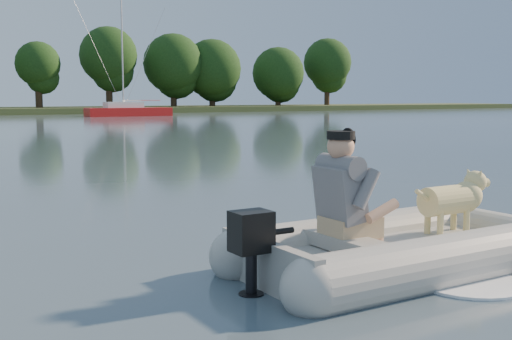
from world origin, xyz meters
TOP-DOWN VIEW (x-y plane):
  - water at (0.00, 0.00)m, footprint 160.00×160.00m
  - treeline at (9.58, 61.06)m, footprint 92.33×7.35m
  - dinghy at (0.47, -0.50)m, footprint 4.73×2.89m
  - man at (-0.29, -0.44)m, footprint 0.79×0.68m
  - dog at (1.17, -0.45)m, footprint 1.01×0.37m
  - outboard_motor at (-1.33, -0.49)m, footprint 0.45×0.32m
  - sailboat at (15.97, 48.41)m, footprint 7.41×2.51m

SIDE VIEW (x-z plane):
  - water at x=0.00m, z-range 0.00..0.00m
  - outboard_motor at x=-1.33m, z-range -0.09..0.76m
  - sailboat at x=15.97m, z-range -4.60..5.48m
  - dog at x=1.17m, z-range 0.22..0.90m
  - dinghy at x=0.47m, z-range -0.10..1.39m
  - man at x=-0.29m, z-range 0.26..1.42m
  - treeline at x=9.58m, z-range 0.73..10.00m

